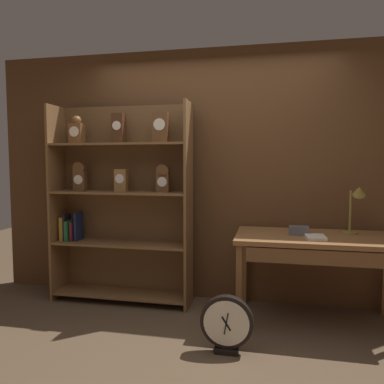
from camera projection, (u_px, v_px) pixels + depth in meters
The scene contains 8 objects.
ground_plane at pixel (184, 365), 2.66m from camera, with size 10.00×10.00×0.00m, color brown.
back_wood_panel at pixel (213, 176), 3.89m from camera, with size 4.80×0.05×2.60m, color brown.
bookshelf at pixel (120, 201), 3.84m from camera, with size 1.44×0.35×2.02m.
workbench at pixel (317, 245), 3.29m from camera, with size 1.42×0.74×0.79m.
desk_lamp at pixel (356, 202), 3.33m from camera, with size 0.19×0.19×0.47m.
toolbox_small at pixel (299, 231), 3.34m from camera, with size 0.17×0.10×0.08m, color #595960.
open_repair_manual at pixel (316, 237), 3.19m from camera, with size 0.16×0.22×0.03m, color silver.
round_clock_large at pixel (227, 324), 2.81m from camera, with size 0.40×0.11×0.44m.
Camera 1 is at (0.57, -2.49, 1.44)m, focal length 34.96 mm.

